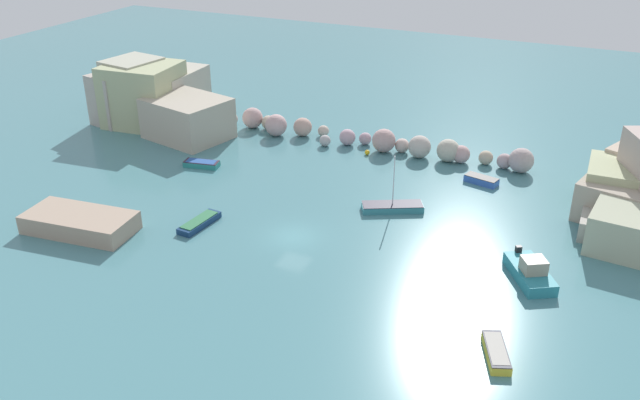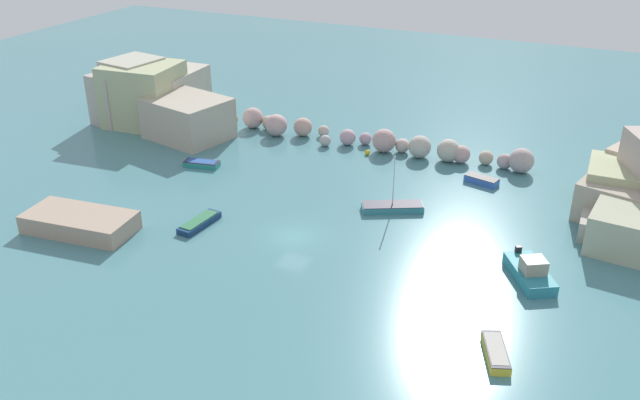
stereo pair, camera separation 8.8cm
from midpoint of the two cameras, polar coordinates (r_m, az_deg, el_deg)
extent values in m
plane|color=teal|center=(56.64, -2.23, -3.08)|extent=(160.00, 160.00, 0.00)
cube|color=#B0A999|center=(86.43, -12.23, 8.81)|extent=(6.37, 8.65, 5.54)
cube|color=#B2A19E|center=(88.17, -15.65, 8.44)|extent=(7.54, 8.43, 4.54)
cube|color=#B1B09C|center=(85.07, -15.21, 8.89)|extent=(6.08, 6.65, 7.45)
cube|color=#B1A49A|center=(86.17, -15.78, 8.53)|extent=(5.86, 9.51, 5.99)
cube|color=#AD9C98|center=(91.96, -15.60, 8.24)|extent=(8.82, 8.67, 1.76)
cube|color=#B1A693|center=(78.29, -11.00, 6.75)|extent=(9.89, 8.65, 4.58)
cube|color=#AEB388|center=(83.48, -14.54, 8.57)|extent=(8.68, 7.85, 7.24)
cube|color=#AEB489|center=(65.68, 24.32, 0.83)|extent=(6.88, 6.26, 4.25)
cube|color=#AC9E8D|center=(63.50, 24.15, -0.35)|extent=(8.11, 6.35, 3.51)
cube|color=#A9A299|center=(61.33, 23.16, -2.01)|extent=(4.63, 4.87, 1.75)
sphere|color=#B89E96|center=(83.20, -8.47, 6.95)|extent=(1.42, 1.42, 1.42)
sphere|color=#B09E94|center=(81.98, -7.37, 6.76)|extent=(1.49, 1.49, 1.49)
sphere|color=#BB9896|center=(80.67, -5.62, 6.88)|extent=(2.42, 2.42, 2.42)
sphere|color=#BDAB96|center=(80.12, -4.28, 6.50)|extent=(1.65, 1.65, 1.65)
sphere|color=#C09C9C|center=(77.95, -3.66, 6.29)|extent=(2.50, 2.50, 2.50)
sphere|color=tan|center=(77.80, -1.41, 6.15)|extent=(2.12, 2.12, 2.12)
sphere|color=#C3AE9E|center=(77.76, 0.34, 5.81)|extent=(1.28, 1.28, 1.28)
sphere|color=#AEA9AA|center=(74.95, 0.47, 5.01)|extent=(1.26, 1.26, 1.26)
sphere|color=#BB9AA6|center=(75.25, 2.37, 5.29)|extent=(1.78, 1.78, 1.78)
sphere|color=#B597A4|center=(75.50, 3.87, 5.16)|extent=(1.38, 1.38, 1.38)
sphere|color=#B89593|center=(73.48, 5.43, 4.98)|extent=(2.54, 2.54, 2.54)
sphere|color=beige|center=(73.68, 6.96, 4.55)|extent=(1.55, 1.55, 1.55)
sphere|color=#BBAFA5|center=(72.46, 8.40, 4.44)|extent=(2.39, 2.39, 2.39)
sphere|color=#B7B1A0|center=(71.96, 10.76, 4.10)|extent=(2.40, 2.40, 2.40)
sphere|color=#BE9997|center=(71.94, 11.79, 3.77)|extent=(1.87, 1.87, 1.87)
sphere|color=#BCAB91|center=(72.16, 13.79, 3.46)|extent=(1.48, 1.48, 1.48)
sphere|color=#AD9697|center=(71.62, 15.27, 3.15)|extent=(1.57, 1.57, 1.57)
sphere|color=#AF9C9B|center=(71.00, 16.58, 3.19)|extent=(2.51, 2.51, 2.51)
cube|color=tan|center=(60.57, -19.45, -1.78)|extent=(9.61, 5.29, 1.60)
sphere|color=gold|center=(72.87, 4.03, 4.01)|extent=(0.54, 0.54, 0.54)
cube|color=teal|center=(61.04, 6.13, -0.63)|extent=(5.62, 4.03, 0.60)
cube|color=#221F2D|center=(60.89, 6.14, -0.35)|extent=(5.51, 3.95, 0.06)
cylinder|color=silver|center=(59.91, 6.25, 1.62)|extent=(0.10, 0.10, 4.66)
cube|color=navy|center=(59.09, -10.04, -1.90)|extent=(1.74, 4.55, 0.52)
cube|color=#2D7047|center=(58.95, -10.07, -1.64)|extent=(1.48, 3.86, 0.08)
cube|color=teal|center=(53.10, 17.21, -5.95)|extent=(4.58, 5.59, 0.93)
cube|color=#9E937F|center=(52.27, 17.53, -5.26)|extent=(2.21, 2.15, 1.06)
cube|color=black|center=(54.65, 16.36, -3.98)|extent=(0.56, 0.54, 0.50)
cube|color=navy|center=(60.96, -18.63, -2.08)|extent=(2.68, 1.78, 0.44)
cube|color=black|center=(60.84, -18.67, -1.87)|extent=(2.62, 1.74, 0.06)
cube|color=#2D7047|center=(60.84, -18.67, -1.86)|extent=(2.27, 1.51, 0.08)
cube|color=gold|center=(45.00, 14.57, -12.29)|extent=(2.58, 4.05, 0.55)
cube|color=#262732|center=(44.81, 14.61, -11.99)|extent=(2.53, 3.97, 0.06)
cube|color=#ADA89E|center=(44.81, 14.61, -11.98)|extent=(2.20, 3.44, 0.08)
cube|color=teal|center=(70.78, -9.85, 2.98)|extent=(3.80, 2.03, 0.54)
cube|color=#2D1C2C|center=(70.66, -9.87, 3.21)|extent=(3.72, 1.98, 0.06)
cube|color=#234C93|center=(70.66, -9.87, 3.22)|extent=(3.23, 1.72, 0.08)
cube|color=blue|center=(67.79, 13.44, 1.61)|extent=(3.42, 2.01, 0.64)
cube|color=black|center=(67.65, 13.47, 1.88)|extent=(3.35, 1.97, 0.06)
camera|label=1|loc=(0.04, -89.96, 0.02)|focal=38.14mm
camera|label=2|loc=(0.04, 90.04, -0.02)|focal=38.14mm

